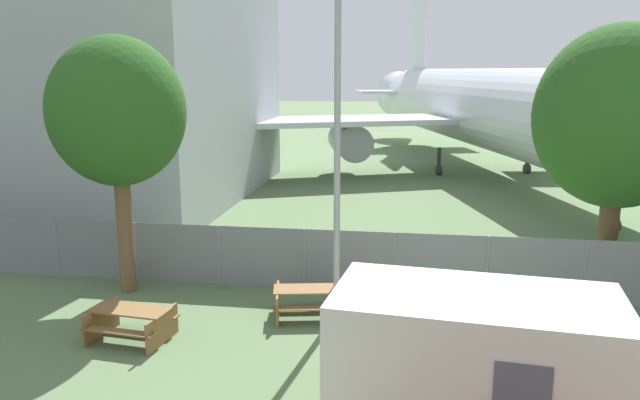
# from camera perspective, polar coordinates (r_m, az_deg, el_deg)

# --- Properties ---
(perimeter_fence) EXTENTS (56.07, 0.07, 1.78)m
(perimeter_fence) POSITION_cam_1_polar(r_m,az_deg,el_deg) (17.89, -1.45, -5.43)
(perimeter_fence) COLOR gray
(perimeter_fence) RESTS_ON ground
(airplane) EXTENTS (37.68, 46.78, 13.21)m
(airplane) POSITION_cam_1_polar(r_m,az_deg,el_deg) (37.37, 15.74, 7.88)
(airplane) COLOR silver
(airplane) RESTS_ON ground
(portable_cabin) EXTENTS (5.03, 2.99, 2.51)m
(portable_cabin) POSITION_cam_1_polar(r_m,az_deg,el_deg) (11.34, 13.87, -14.36)
(portable_cabin) COLOR beige
(portable_cabin) RESTS_ON ground
(picnic_bench_near_cabin) EXTENTS (1.96, 1.60, 0.76)m
(picnic_bench_near_cabin) POSITION_cam_1_polar(r_m,az_deg,el_deg) (15.41, -16.90, -10.50)
(picnic_bench_near_cabin) COLOR brown
(picnic_bench_near_cabin) RESTS_ON ground
(picnic_bench_open_grass) EXTENTS (2.20, 1.76, 0.76)m
(picnic_bench_open_grass) POSITION_cam_1_polar(r_m,az_deg,el_deg) (16.07, -0.70, -9.00)
(picnic_bench_open_grass) COLOR brown
(picnic_bench_open_grass) RESTS_ON ground
(tree_near_hangar) EXTENTS (4.61, 4.61, 7.47)m
(tree_near_hangar) POSITION_cam_1_polar(r_m,az_deg,el_deg) (19.14, 25.67, 6.80)
(tree_near_hangar) COLOR brown
(tree_near_hangar) RESTS_ON ground
(tree_left_of_cabin) EXTENTS (3.69, 3.69, 7.12)m
(tree_left_of_cabin) POSITION_cam_1_polar(r_m,az_deg,el_deg) (17.83, -18.04, 7.59)
(tree_left_of_cabin) COLOR brown
(tree_left_of_cabin) RESTS_ON ground
(light_mast) EXTENTS (0.44, 0.44, 8.75)m
(light_mast) POSITION_cam_1_polar(r_m,az_deg,el_deg) (15.13, 1.61, 8.30)
(light_mast) COLOR #99999E
(light_mast) RESTS_ON ground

